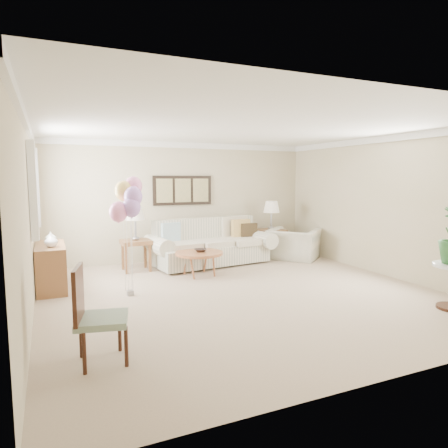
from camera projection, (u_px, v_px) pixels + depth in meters
name	position (u px, v px, depth m)	size (l,w,h in m)	color
ground_plane	(241.00, 293.00, 6.36)	(6.00, 6.00, 0.00)	tan
room_shell	(233.00, 191.00, 6.21)	(6.04, 6.04, 2.60)	tan
wall_art_triptych	(183.00, 190.00, 8.87)	(1.35, 0.06, 0.65)	black
sofa	(210.00, 246.00, 8.46)	(2.74, 1.27, 0.97)	beige
end_table_left	(136.00, 245.00, 7.84)	(0.56, 0.51, 0.61)	olive
end_table_right	(271.00, 234.00, 9.25)	(0.59, 0.53, 0.64)	olive
lamp_left	(135.00, 214.00, 7.77)	(0.37, 0.37, 0.66)	gray
lamp_right	(271.00, 208.00, 9.17)	(0.37, 0.37, 0.66)	gray
coffee_table	(199.00, 254.00, 7.46)	(0.89, 0.89, 0.45)	#A56936
decor_bowl	(200.00, 250.00, 7.45)	(0.23, 0.23, 0.06)	black
armchair	(294.00, 244.00, 8.99)	(1.05, 0.92, 0.68)	beige
accent_chair	(94.00, 313.00, 3.90)	(0.58, 0.58, 0.99)	gray
credenza	(51.00, 267.00, 6.57)	(0.46, 1.20, 0.74)	olive
vase_white	(51.00, 240.00, 6.29)	(0.20, 0.20, 0.21)	silver
vase_sage	(51.00, 237.00, 6.76)	(0.18, 0.18, 0.18)	#ACB6A4
balloon_cluster	(128.00, 199.00, 6.04)	(0.55, 0.52, 1.85)	gray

